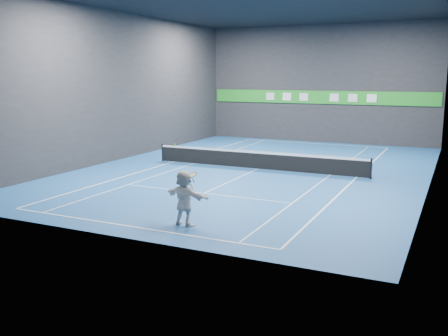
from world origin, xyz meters
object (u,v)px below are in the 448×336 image
at_px(player, 184,198).
at_px(tennis_ball, 175,145).
at_px(tennis_net, 257,160).
at_px(tennis_racket, 193,176).

xyz_separation_m(player, tennis_ball, (-0.39, 0.08, 1.84)).
xyz_separation_m(tennis_ball, tennis_net, (-1.23, 10.86, -2.28)).
distance_m(tennis_net, tennis_racket, 11.13).
bearing_deg(tennis_racket, tennis_net, 100.18).
height_order(player, tennis_ball, tennis_ball).
bearing_deg(player, tennis_ball, 0.07).
relative_size(tennis_ball, tennis_net, 0.01).
bearing_deg(tennis_ball, player, -11.27).
height_order(player, tennis_racket, player).
bearing_deg(tennis_ball, tennis_net, 96.48).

